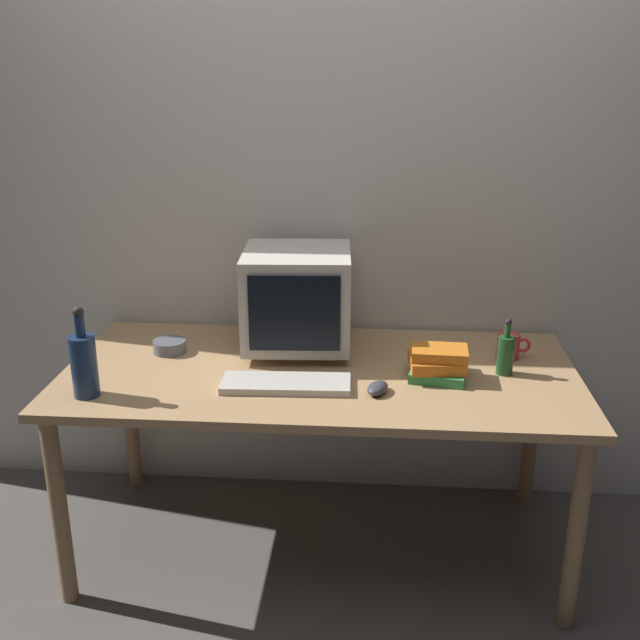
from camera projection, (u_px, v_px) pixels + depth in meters
The scene contains 11 objects.
ground_plane at pixel (320, 544), 2.82m from camera, with size 6.00×6.00×0.00m, color #56514C.
back_wall at pixel (330, 192), 2.86m from camera, with size 4.00×0.08×2.50m, color silver.
desk at pixel (320, 388), 2.61m from camera, with size 1.76×0.84×0.72m.
crt_monitor at pixel (297, 299), 2.71m from camera, with size 0.40×0.41×0.37m.
keyboard at pixel (286, 384), 2.44m from camera, with size 0.42×0.15×0.02m, color beige.
computer_mouse at pixel (378, 388), 2.39m from camera, with size 0.06×0.10×0.04m, color #3F3F47.
bottle_tall at pixel (84, 363), 2.34m from camera, with size 0.08×0.08×0.30m.
bottle_short at pixel (506, 353), 2.52m from camera, with size 0.06×0.06×0.20m.
book_stack at pixel (438, 363), 2.50m from camera, with size 0.21×0.20×0.11m.
mug at pixel (509, 346), 2.67m from camera, with size 0.12×0.08×0.09m.
cd_spindle at pixel (170, 346), 2.73m from camera, with size 0.12×0.12×0.04m, color #595B66.
Camera 1 is at (0.18, -2.37, 1.73)m, focal length 41.96 mm.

